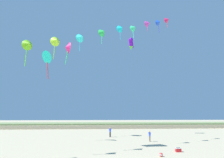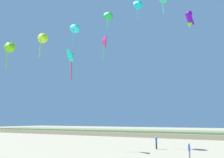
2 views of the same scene
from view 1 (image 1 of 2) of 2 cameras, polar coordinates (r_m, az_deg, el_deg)
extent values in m
cube|color=tan|center=(61.90, -2.31, -13.23)|extent=(120.00, 12.64, 0.98)
cube|color=#7A8E56|center=(61.86, -2.31, -12.65)|extent=(120.00, 10.74, 0.56)
cylinder|color=#726656|center=(31.26, 10.83, -16.49)|extent=(0.11, 0.11, 0.78)
cylinder|color=#726656|center=(31.37, 10.66, -16.47)|extent=(0.11, 0.11, 0.78)
cylinder|color=blue|center=(31.25, 10.70, -15.27)|extent=(0.21, 0.21, 0.55)
cylinder|color=blue|center=(31.11, 10.92, -15.21)|extent=(0.15, 0.20, 0.52)
cylinder|color=blue|center=(31.38, 10.49, -15.18)|extent=(0.15, 0.20, 0.52)
sphere|color=tan|center=(31.21, 10.68, -14.57)|extent=(0.21, 0.21, 0.21)
cylinder|color=black|center=(36.79, -0.62, -15.58)|extent=(0.13, 0.13, 0.86)
cylinder|color=black|center=(36.69, -0.44, -15.60)|extent=(0.13, 0.13, 0.86)
cylinder|color=blue|center=(36.67, -0.53, -14.45)|extent=(0.23, 0.23, 0.61)
cylinder|color=blue|center=(36.80, -0.77, -14.36)|extent=(0.21, 0.20, 0.58)
cylinder|color=blue|center=(36.54, -0.29, -14.39)|extent=(0.21, 0.20, 0.58)
sphere|color=tan|center=(36.64, -0.53, -13.79)|extent=(0.23, 0.23, 0.23)
cone|color=#6DCA19|center=(22.35, -22.79, 9.12)|extent=(1.29, 1.25, 1.10)
cylinder|color=#61E539|center=(21.94, -23.38, 6.07)|extent=(0.22, 0.30, 2.08)
cone|color=#ADEE29|center=(24.04, -15.72, 10.47)|extent=(1.32, 1.19, 1.12)
cylinder|color=#83E539|center=(23.60, -16.19, 7.78)|extent=(0.16, 0.09, 1.98)
cone|color=#2AEEE6|center=(25.99, -8.82, 11.69)|extent=(1.34, 1.27, 1.14)
cylinder|color=#39C3E5|center=(25.55, -9.16, 9.59)|extent=(0.13, 0.23, 1.65)
cone|color=green|center=(28.77, -2.64, 13.25)|extent=(1.37, 1.31, 1.17)
cylinder|color=#39E58E|center=(28.31, -2.89, 11.48)|extent=(0.11, 0.12, 1.54)
cone|color=#0FD1DB|center=(31.29, 2.56, 14.26)|extent=(1.30, 1.17, 1.10)
cylinder|color=#39B4E5|center=(30.79, 2.37, 12.60)|extent=(0.17, 0.10, 1.62)
cone|color=#35DF8D|center=(33.90, 6.25, 14.34)|extent=(1.38, 1.33, 1.18)
cylinder|color=#39E5BC|center=(33.34, 6.11, 12.59)|extent=(0.25, 0.18, 1.89)
cone|color=#D03DB1|center=(36.81, 10.24, 15.37)|extent=(1.31, 1.29, 1.12)
cylinder|color=#E53997|center=(36.35, 10.13, 14.22)|extent=(0.17, 0.15, 1.28)
cone|color=blue|center=(40.22, 13.20, 15.52)|extent=(1.33, 1.23, 1.13)
cylinder|color=#393DE5|center=(39.63, 13.14, 14.06)|extent=(0.30, 0.22, 1.89)
cone|color=#EA205D|center=(43.38, 15.52, 15.99)|extent=(1.34, 1.26, 1.14)
cylinder|color=#E53943|center=(42.87, 15.47, 14.92)|extent=(0.18, 0.12, 1.46)
cylinder|color=#6F0DC4|center=(43.16, 5.48, 10.06)|extent=(1.40, 1.80, 2.06)
sphere|color=#6F0DC4|center=(43.46, 5.46, 11.11)|extent=(0.88, 0.88, 0.88)
cone|color=#56E52D|center=(42.82, 5.50, 8.76)|extent=(0.99, 0.99, 0.67)
sphere|color=black|center=(43.55, 5.45, 11.42)|extent=(0.19, 0.19, 0.19)
cone|color=#17D4B9|center=(32.92, -17.73, 6.10)|extent=(2.50, 2.39, 2.15)
cone|color=red|center=(32.92, -17.73, 6.13)|extent=(1.40, 1.34, 1.20)
cylinder|color=red|center=(32.45, -17.91, 2.78)|extent=(0.51, 0.54, 3.27)
cone|color=#DD2471|center=(38.73, -12.71, 8.77)|extent=(1.68, 2.32, 2.22)
cone|color=#2DE562|center=(38.74, -12.71, 8.80)|extent=(0.97, 1.30, 1.22)
cylinder|color=#2DE562|center=(38.20, -12.81, 6.21)|extent=(0.43, 0.33, 2.94)
cube|color=red|center=(23.94, 18.40, -18.75)|extent=(0.56, 0.40, 0.36)
cube|color=white|center=(23.90, 18.37, -18.25)|extent=(0.58, 0.41, 0.06)
cylinder|color=black|center=(23.90, 18.37, -18.11)|extent=(0.45, 0.03, 0.03)
sphere|color=red|center=(21.03, 13.84, -20.26)|extent=(0.36, 0.36, 0.36)
cylinder|color=white|center=(21.03, 13.84, -20.26)|extent=(0.36, 0.36, 0.09)
camera|label=2|loc=(13.65, 64.83, -5.36)|focal=38.00mm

